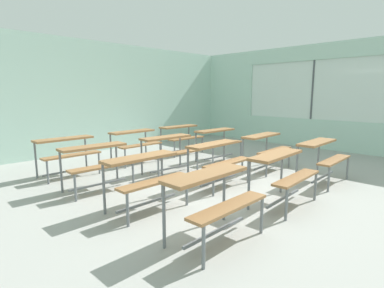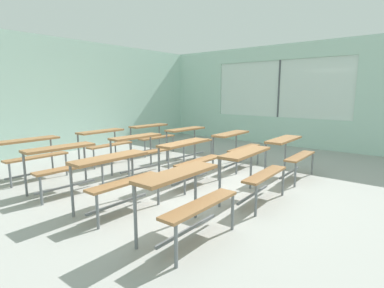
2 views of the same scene
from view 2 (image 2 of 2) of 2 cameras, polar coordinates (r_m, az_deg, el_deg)
name	(u,v)px [view 2 (image 2 of 2)]	position (r m, az deg, el deg)	size (l,w,h in m)	color
ground	(184,186)	(5.29, -1.55, -8.08)	(10.00, 9.00, 0.05)	#9E9E99
wall_back	(53,96)	(8.68, -24.94, 8.26)	(10.00, 0.12, 3.00)	silver
wall_right	(299,98)	(9.35, 19.78, 8.31)	(0.12, 9.00, 3.00)	silver
desk_bench_r0c0	(185,189)	(3.28, -1.26, -8.60)	(1.11, 0.61, 0.74)	olive
desk_bench_r0c1	(252,164)	(4.49, 11.39, -3.71)	(1.13, 0.65, 0.74)	olive
desk_bench_r0c2	(289,148)	(5.90, 18.03, -0.79)	(1.12, 0.63, 0.74)	olive
desk_bench_r1c0	(115,170)	(4.17, -14.39, -4.87)	(1.10, 0.60, 0.74)	olive
desk_bench_r1c1	(189,153)	(5.22, -0.56, -1.63)	(1.12, 0.63, 0.74)	olive
desk_bench_r1c2	(236,141)	(6.47, 8.29, 0.50)	(1.13, 0.64, 0.74)	olive
desk_bench_r2c0	(63,158)	(5.20, -23.29, -2.48)	(1.12, 0.63, 0.74)	olive
desk_bench_r2c1	(140,145)	(6.04, -9.96, -0.21)	(1.12, 0.63, 0.74)	olive
desk_bench_r2c2	(189,136)	(7.19, -0.61, 1.53)	(1.12, 0.63, 0.74)	olive
desk_bench_r3c0	(31,149)	(6.30, -28.33, -0.83)	(1.11, 0.61, 0.74)	olive
desk_bench_r3c1	(104,139)	(7.07, -16.39, 0.99)	(1.12, 0.63, 0.74)	olive
desk_bench_r3c2	(152,132)	(8.00, -7.68, 2.29)	(1.11, 0.62, 0.74)	olive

